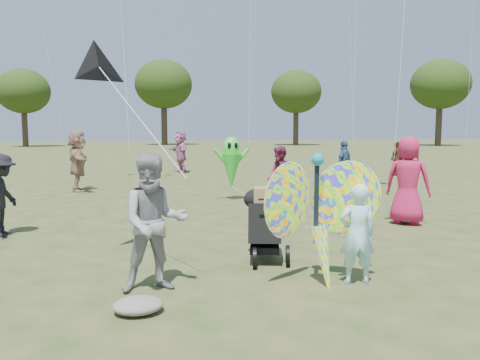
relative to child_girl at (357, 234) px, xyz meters
name	(u,v)px	position (x,y,z in m)	size (l,w,h in m)	color
ground	(279,271)	(-0.79, 0.69, -0.63)	(160.00, 160.00, 0.00)	#51592B
child_girl	(357,234)	(0.00, 0.00, 0.00)	(0.46, 0.30, 1.25)	#B3E9FD
adult_man	(154,223)	(-2.46, 0.30, 0.20)	(0.80, 0.62, 1.64)	gray
grey_bag	(138,305)	(-2.68, -0.38, -0.54)	(0.53, 0.43, 0.17)	gray
crowd_a	(408,180)	(2.74, 3.21, 0.27)	(0.88, 0.57, 1.79)	#BA1D4B
crowd_b	(2,195)	(-5.02, 3.85, 0.12)	(0.96, 0.55, 1.49)	black
crowd_c	(344,163)	(4.39, 9.66, 0.15)	(0.91, 0.38, 1.56)	#315989
crowd_d	(78,161)	(-4.40, 10.10, 0.32)	(1.76, 0.56, 1.90)	#9E7761
crowd_e	(280,176)	(0.85, 5.84, 0.14)	(0.74, 0.58, 1.53)	#782849
crowd_h	(397,159)	(8.07, 12.37, 0.10)	(0.85, 0.35, 1.44)	#542D1C
crowd_j	(181,151)	(-0.61, 16.03, 0.33)	(1.77, 0.56, 1.91)	#B5679A
jogging_stroller	(264,219)	(-0.84, 1.29, -0.01)	(0.67, 1.12, 1.09)	black
butterfly_kite	(319,217)	(-0.46, 0.10, 0.22)	(1.74, 0.75, 1.84)	#DA224C
delta_kite_rig	(99,67)	(-3.13, 1.79, 2.18)	(1.53, 1.72, 1.90)	black
alien_kite	(231,165)	(-0.10, 7.17, 0.34)	(1.12, 0.69, 1.74)	#35E33C
tree_line	(185,84)	(2.87, 45.68, 6.24)	(91.78, 33.60, 10.79)	#3A2D21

